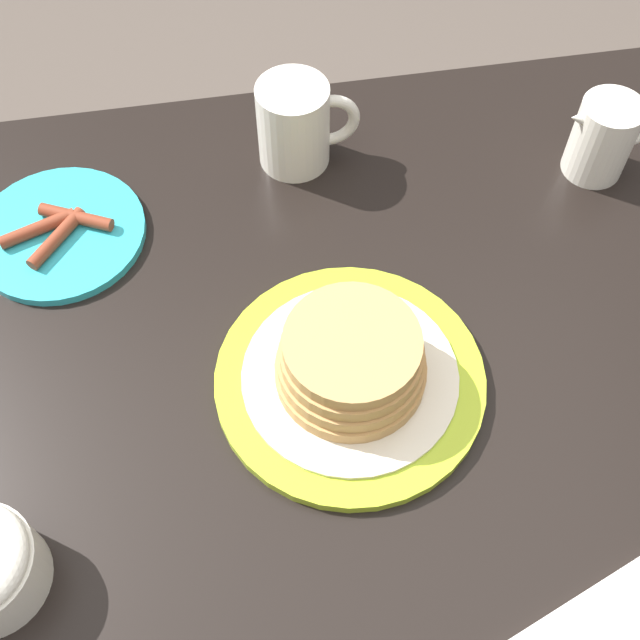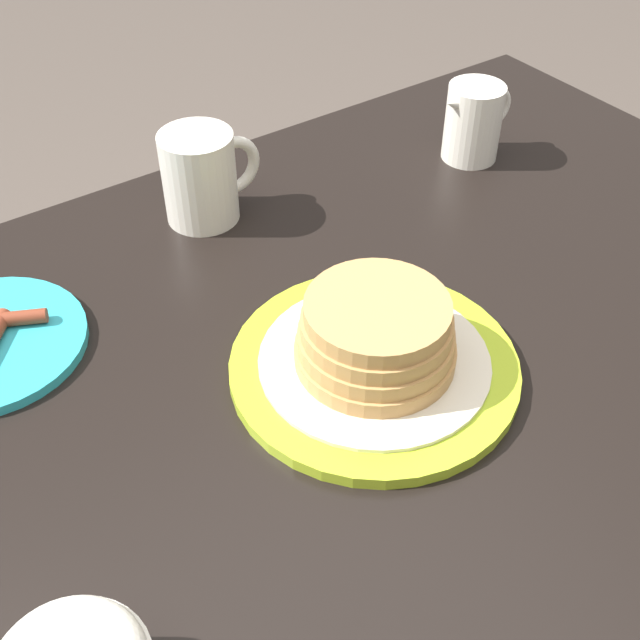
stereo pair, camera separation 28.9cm
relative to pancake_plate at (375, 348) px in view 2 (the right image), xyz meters
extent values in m
cube|color=black|center=(-0.05, -0.01, -0.04)|extent=(1.25, 0.84, 0.03)
cube|color=black|center=(0.51, 0.35, -0.43)|extent=(0.07, 0.07, 0.73)
cylinder|color=#AAC628|center=(0.00, 0.00, -0.02)|extent=(0.26, 0.26, 0.01)
cylinder|color=beige|center=(0.00, 0.00, -0.01)|extent=(0.20, 0.20, 0.00)
cylinder|color=tan|center=(0.00, 0.00, 0.00)|extent=(0.14, 0.14, 0.02)
cylinder|color=tan|center=(0.00, 0.00, 0.01)|extent=(0.14, 0.14, 0.02)
cylinder|color=tan|center=(0.00, 0.00, 0.03)|extent=(0.13, 0.13, 0.02)
cylinder|color=tan|center=(0.00, 0.00, 0.04)|extent=(0.12, 0.12, 0.02)
cylinder|color=brown|center=(-0.25, 0.24, -0.01)|extent=(0.08, 0.05, 0.01)
cylinder|color=silver|center=(-0.01, 0.30, 0.02)|extent=(0.08, 0.08, 0.10)
torus|color=silver|center=(0.03, 0.30, 0.02)|extent=(0.07, 0.01, 0.07)
cylinder|color=brown|center=(-0.01, 0.30, 0.06)|extent=(0.07, 0.07, 0.00)
cylinder|color=silver|center=(0.32, 0.23, 0.02)|extent=(0.07, 0.07, 0.09)
cone|color=silver|center=(0.29, 0.23, 0.05)|extent=(0.04, 0.03, 0.04)
torus|color=silver|center=(0.36, 0.23, 0.03)|extent=(0.05, 0.01, 0.05)
camera|label=1|loc=(-0.09, -0.35, 0.65)|focal=45.00mm
camera|label=2|loc=(-0.32, -0.38, 0.48)|focal=45.00mm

